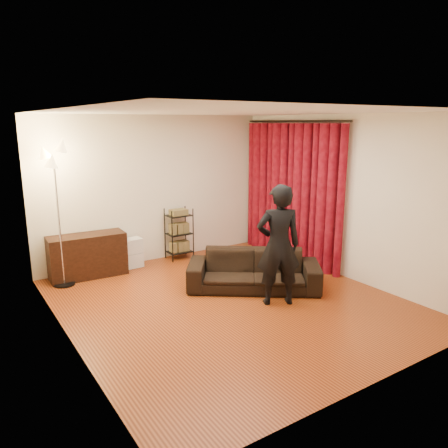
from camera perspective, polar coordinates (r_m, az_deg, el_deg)
floor at (r=6.49m, az=0.72°, el=-10.12°), size 5.00×5.00×0.00m
ceiling at (r=5.96m, az=0.80°, el=14.46°), size 5.00×5.00×0.00m
wall_back at (r=8.25m, az=-9.01°, el=4.52°), size 5.00×0.00×5.00m
wall_front at (r=4.31m, az=19.71°, el=-4.01°), size 5.00×0.00×5.00m
wall_left at (r=5.21m, az=-20.27°, el=-1.16°), size 0.00×5.00×5.00m
wall_right at (r=7.55m, az=15.10°, el=3.44°), size 0.00×5.00×5.00m
curtain_rod at (r=8.18m, az=9.13°, el=13.10°), size 0.04×2.65×0.04m
curtain at (r=8.27m, az=8.70°, el=4.02°), size 0.22×2.65×2.55m
sofa at (r=6.90m, az=3.89°, el=-6.05°), size 2.12×1.85×0.60m
person at (r=6.21m, az=7.12°, el=-2.76°), size 0.76×0.65×1.74m
media_cabinet at (r=7.74m, az=-17.39°, el=-3.97°), size 1.27×0.53×0.73m
storage_boxes at (r=8.06m, az=-11.81°, el=-3.69°), size 0.34×0.28×0.54m
wire_shelf at (r=8.37m, az=-5.89°, el=-1.27°), size 0.50×0.39×0.98m
floor_lamp at (r=7.27m, az=-20.79°, el=0.79°), size 0.53×0.53×2.23m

